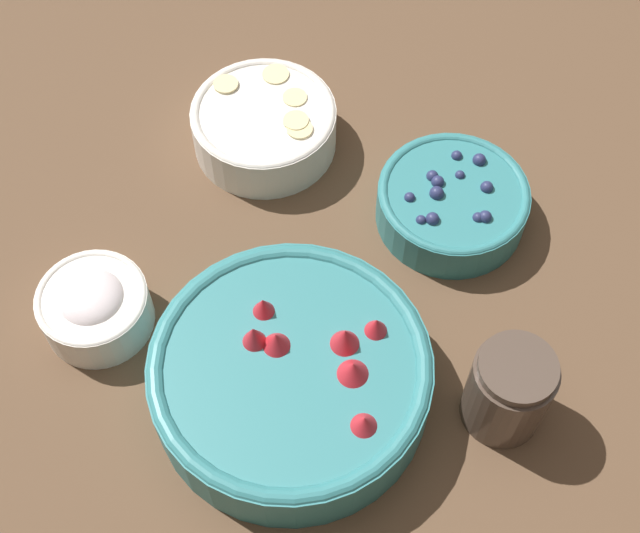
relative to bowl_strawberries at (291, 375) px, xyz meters
The scene contains 6 objects.
ground_plane 0.18m from the bowl_strawberries, 110.66° to the right, with size 4.00×4.00×0.00m, color brown.
bowl_strawberries is the anchor object (origin of this frame).
bowl_blueberries 0.27m from the bowl_strawberries, 131.81° to the right, with size 0.16×0.16×0.06m.
bowl_bananas 0.31m from the bowl_strawberries, 86.28° to the right, with size 0.16×0.16×0.06m.
bowl_cream 0.21m from the bowl_strawberries, 24.74° to the right, with size 0.11×0.11×0.06m.
jar_chocolate 0.20m from the bowl_strawberries, behind, with size 0.08×0.08×0.10m.
Camera 1 is at (0.05, 0.52, 0.79)m, focal length 50.00 mm.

